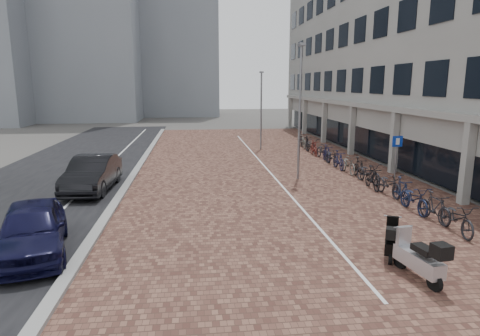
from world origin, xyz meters
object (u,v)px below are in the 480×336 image
(car_dark, at_px, (93,174))
(scooter_mid, at_px, (392,239))
(car_navy, at_px, (32,229))
(scooter_back, at_px, (419,257))
(parking_sign, at_px, (396,153))

(car_dark, distance_m, scooter_mid, 13.16)
(car_navy, distance_m, car_dark, 7.23)
(car_navy, xyz_separation_m, scooter_back, (10.00, -2.71, -0.15))
(car_navy, relative_size, parking_sign, 1.83)
(car_dark, height_order, scooter_mid, car_dark)
(scooter_back, bearing_deg, car_dark, 126.35)
(scooter_mid, bearing_deg, parking_sign, 89.55)
(scooter_back, relative_size, parking_sign, 0.73)
(car_navy, bearing_deg, scooter_back, -30.58)
(car_dark, xyz_separation_m, parking_sign, (14.00, -0.82, 0.82))
(car_dark, height_order, scooter_back, car_dark)
(car_dark, xyz_separation_m, scooter_mid, (10.00, -8.55, -0.26))
(parking_sign, bearing_deg, scooter_back, -118.58)
(car_navy, distance_m, scooter_mid, 10.09)
(car_dark, bearing_deg, scooter_back, -42.17)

